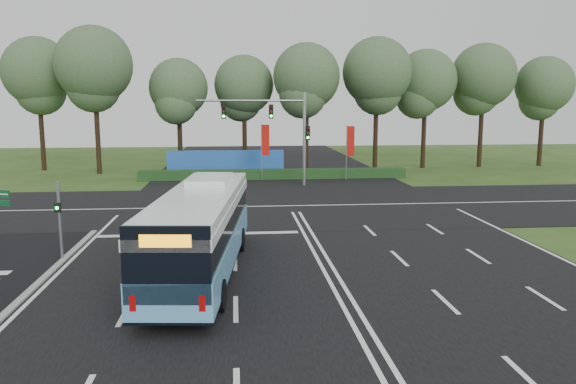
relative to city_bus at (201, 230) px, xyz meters
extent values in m
plane|color=#2B4818|center=(4.50, 1.31, -1.68)|extent=(120.00, 120.00, 0.00)
cube|color=black|center=(4.50, 1.31, -1.66)|extent=(20.00, 120.00, 0.04)
cube|color=black|center=(4.50, 13.31, -1.65)|extent=(120.00, 14.00, 0.05)
cube|color=gray|center=(-5.60, -1.69, -1.62)|extent=(0.25, 18.00, 0.12)
cube|color=#5CA3D5|center=(0.00, 0.01, -0.64)|extent=(3.57, 11.78, 1.06)
cube|color=black|center=(0.00, 0.01, -1.13)|extent=(3.54, 11.72, 0.29)
cube|color=black|center=(0.00, 0.01, 0.32)|extent=(3.46, 11.60, 0.92)
cube|color=white|center=(0.00, 0.01, 0.90)|extent=(3.57, 11.78, 0.34)
cube|color=white|center=(0.00, 0.01, 1.24)|extent=(3.48, 11.31, 0.34)
cube|color=white|center=(0.25, 2.42, 1.53)|extent=(1.83, 3.04, 0.24)
cube|color=black|center=(-0.58, -5.69, 0.37)|extent=(2.34, 0.36, 2.13)
cube|color=orange|center=(-0.58, -5.73, 1.05)|extent=(1.35, 0.20, 0.34)
cylinder|color=black|center=(-0.79, 3.40, -1.17)|extent=(0.37, 1.03, 1.00)
cylinder|color=black|center=(1.46, 3.17, -1.17)|extent=(0.37, 1.03, 1.00)
cylinder|color=black|center=(-1.49, -3.52, -1.17)|extent=(0.37, 1.03, 1.00)
cylinder|color=black|center=(0.75, -3.75, -1.17)|extent=(0.37, 1.03, 1.00)
cylinder|color=gray|center=(-5.70, 2.47, -0.08)|extent=(0.13, 0.13, 3.19)
cube|color=black|center=(-5.70, 2.29, 0.51)|extent=(0.29, 0.22, 0.36)
sphere|color=#19F233|center=(-5.70, 2.19, 0.51)|extent=(0.13, 0.13, 0.13)
cylinder|color=gray|center=(3.43, 25.09, 0.63)|extent=(0.07, 0.07, 4.61)
cube|color=red|center=(3.77, 25.04, 1.60)|extent=(0.61, 0.14, 2.46)
cylinder|color=gray|center=(10.29, 24.59, 0.57)|extent=(0.07, 0.07, 4.49)
cube|color=red|center=(10.60, 24.48, 1.52)|extent=(0.58, 0.25, 2.40)
cylinder|color=gray|center=(6.50, 21.81, 1.82)|extent=(0.24, 0.24, 7.00)
cylinder|color=gray|center=(2.50, 21.81, 4.72)|extent=(8.00, 0.16, 0.16)
cube|color=black|center=(4.00, 21.81, 3.92)|extent=(0.32, 0.28, 1.05)
cube|color=black|center=(0.50, 21.81, 3.92)|extent=(0.32, 0.28, 1.05)
cube|color=black|center=(6.75, 21.81, 2.32)|extent=(0.32, 0.28, 1.05)
cube|color=#143718|center=(4.50, 25.81, -1.28)|extent=(22.00, 1.20, 0.80)
cube|color=#2159B3|center=(0.50, 28.31, -0.58)|extent=(10.00, 0.30, 2.20)
cylinder|color=black|center=(-16.48, 33.98, 2.62)|extent=(0.44, 0.44, 8.58)
sphere|color=#385532|center=(-16.48, 33.98, 7.36)|extent=(6.33, 6.33, 6.33)
cylinder|color=black|center=(-10.75, 30.93, 2.84)|extent=(0.44, 0.44, 9.04)
sphere|color=#385532|center=(-10.75, 30.93, 7.84)|extent=(6.66, 6.66, 6.66)
cylinder|color=black|center=(-3.72, 32.29, 1.93)|extent=(0.44, 0.44, 7.21)
sphere|color=#385532|center=(-3.72, 32.29, 5.92)|extent=(5.32, 5.32, 5.32)
cylinder|color=black|center=(2.24, 33.37, 2.08)|extent=(0.44, 0.44, 7.50)
sphere|color=#385532|center=(2.24, 33.37, 6.22)|extent=(5.53, 5.53, 5.53)
cylinder|color=black|center=(7.77, 30.58, 2.39)|extent=(0.44, 0.44, 8.13)
sphere|color=#385532|center=(7.77, 30.58, 6.88)|extent=(5.99, 5.99, 5.99)
cylinder|color=black|center=(14.30, 31.00, 2.61)|extent=(0.44, 0.44, 8.57)
sphere|color=#385532|center=(14.30, 31.00, 7.35)|extent=(6.32, 6.32, 6.32)
cylinder|color=black|center=(19.42, 32.55, 2.29)|extent=(0.44, 0.44, 7.93)
sphere|color=#385532|center=(19.42, 32.55, 6.67)|extent=(5.85, 5.85, 5.85)
cylinder|color=black|center=(25.29, 32.95, 2.52)|extent=(0.44, 0.44, 8.39)
sphere|color=#385532|center=(25.29, 32.95, 7.16)|extent=(6.18, 6.18, 6.18)
cylinder|color=black|center=(31.64, 33.18, 2.11)|extent=(0.44, 0.44, 7.57)
sphere|color=#385532|center=(31.64, 33.18, 6.29)|extent=(5.58, 5.58, 5.58)
camera|label=1|loc=(1.22, -20.08, 4.58)|focal=35.00mm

